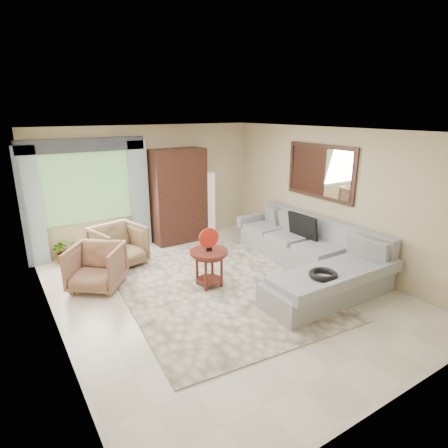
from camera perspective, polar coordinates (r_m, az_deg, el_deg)
ground at (r=6.31m, az=-0.21°, el=-10.31°), size 6.00×6.00×0.00m
area_rug at (r=6.45m, az=-1.09°, el=-9.58°), size 3.33×4.24×0.02m
sectional_sofa at (r=7.11m, az=12.86°, el=-5.03°), size 2.30×3.46×0.90m
tv_screen at (r=7.47m, az=11.90°, el=-0.34°), size 0.14×0.74×0.48m
garden_hose at (r=5.82m, az=14.88°, el=-7.44°), size 0.43×0.43×0.09m
coffee_table at (r=6.36m, az=-2.28°, el=-6.71°), size 0.65×0.65×0.65m
red_disc at (r=6.16m, az=-2.33°, el=-2.12°), size 0.34×0.08×0.34m
armchair_left at (r=6.65m, az=-18.88°, el=-6.24°), size 1.14×1.15×0.75m
armchair_right at (r=7.46m, az=-15.75°, el=-3.24°), size 1.05×1.07×0.80m
potted_plant at (r=8.02m, az=-23.24°, el=-3.71°), size 0.51×0.46×0.50m
armoire at (r=8.47m, az=-6.94°, el=4.26°), size 1.20×0.55×2.10m
floor_lamp at (r=8.95m, az=-2.43°, el=3.08°), size 0.24×0.24×1.50m
window at (r=8.03m, az=-20.17°, el=5.20°), size 1.80×0.04×1.40m
curtain_left at (r=7.84m, az=-27.29°, el=2.21°), size 0.40×0.08×2.30m
curtain_right at (r=8.27m, az=-12.77°, el=4.37°), size 0.40×0.08×2.30m
valance at (r=7.85m, az=-20.69°, el=11.19°), size 2.40×0.12×0.26m
wall_mirror at (r=7.56m, az=14.43°, el=7.73°), size 0.05×1.70×1.05m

